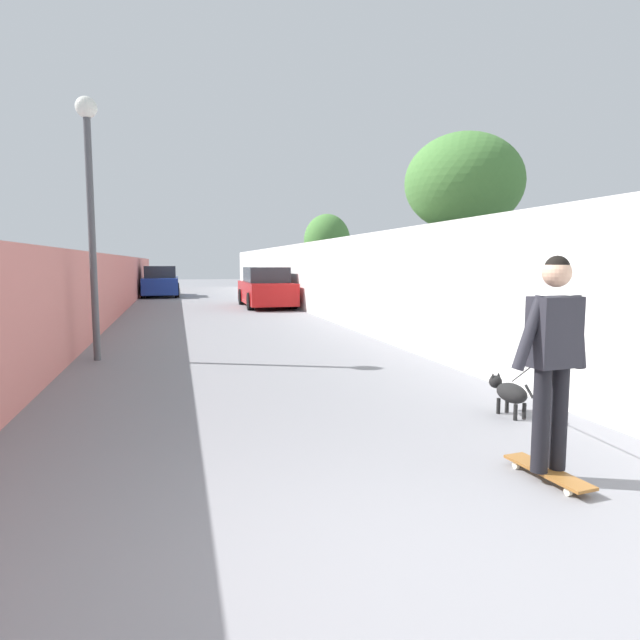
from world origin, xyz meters
The scene contains 11 objects.
ground_plane centered at (14.00, 0.00, 0.00)m, with size 80.00×80.00×0.00m, color gray.
wall_left centered at (12.00, 3.22, 0.98)m, with size 48.00×0.30×1.96m, color #CC726B.
fence_right centered at (12.00, -3.22, 1.20)m, with size 48.00×0.30×2.41m, color white.
tree_right_near centered at (19.00, -4.72, 2.57)m, with size 1.90×1.90×3.69m.
tree_right_mid centered at (7.50, -4.35, 3.28)m, with size 2.36×2.36×4.29m.
lamp_post centered at (7.68, 2.67, 3.06)m, with size 0.36×0.36×4.50m.
skateboard centered at (1.10, -1.53, 0.07)m, with size 0.82×0.28×0.08m.
person_skateboarder centered at (1.10, -1.53, 1.08)m, with size 0.26×0.72×1.69m.
dog centered at (2.77, -2.31, 0.27)m, with size 1.99×0.92×1.06m.
car_near centered at (18.33, -2.07, 0.72)m, with size 4.40×1.80×1.54m.
car_far centered at (26.15, 2.07, 0.72)m, with size 4.17×1.80×1.54m.
Camera 1 is at (-2.41, 1.27, 1.72)m, focal length 30.23 mm.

